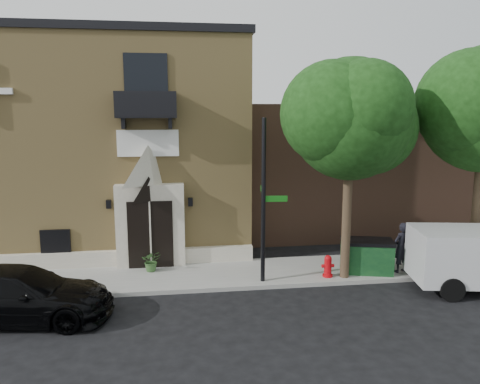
% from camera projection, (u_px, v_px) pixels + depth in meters
% --- Properties ---
extents(ground, '(120.00, 120.00, 0.00)m').
position_uv_depth(ground, '(178.00, 294.00, 15.78)').
color(ground, black).
rests_on(ground, ground).
extents(sidewalk, '(42.00, 3.00, 0.15)m').
position_uv_depth(sidewalk, '(205.00, 275.00, 17.37)').
color(sidewalk, gray).
rests_on(sidewalk, ground).
extents(church, '(12.20, 11.01, 9.30)m').
position_uv_depth(church, '(112.00, 142.00, 22.34)').
color(church, tan).
rests_on(church, ground).
extents(neighbour_building, '(18.00, 8.00, 6.40)m').
position_uv_depth(neighbour_building, '(396.00, 164.00, 25.64)').
color(neighbour_building, brown).
rests_on(neighbour_building, ground).
extents(street_tree_left, '(4.97, 4.38, 7.77)m').
position_uv_depth(street_tree_left, '(352.00, 118.00, 15.93)').
color(street_tree_left, '#38281C').
rests_on(street_tree_left, sidewalk).
extents(black_sedan, '(5.65, 2.83, 1.58)m').
position_uv_depth(black_sedan, '(19.00, 295.00, 13.71)').
color(black_sedan, black).
rests_on(black_sedan, ground).
extents(street_sign, '(0.91, 0.93, 5.74)m').
position_uv_depth(street_sign, '(264.00, 201.00, 16.13)').
color(street_sign, black).
rests_on(street_sign, sidewalk).
extents(fire_hydrant, '(0.46, 0.37, 0.81)m').
position_uv_depth(fire_hydrant, '(328.00, 266.00, 16.96)').
color(fire_hydrant, '#B5080E').
rests_on(fire_hydrant, sidewalk).
extents(dumpster, '(2.09, 1.50, 1.23)m').
position_uv_depth(dumpster, '(367.00, 256.00, 17.44)').
color(dumpster, '#0E3319').
rests_on(dumpster, sidewalk).
extents(planter, '(0.75, 0.66, 0.79)m').
position_uv_depth(planter, '(152.00, 261.00, 17.56)').
color(planter, '#385F2D').
rests_on(planter, sidewalk).
extents(pedestrian_near, '(0.80, 0.66, 1.89)m').
position_uv_depth(pedestrian_near, '(401.00, 247.00, 17.37)').
color(pedestrian_near, black).
rests_on(pedestrian_near, sidewalk).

